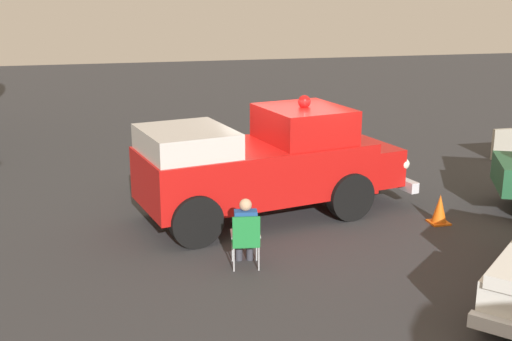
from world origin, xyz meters
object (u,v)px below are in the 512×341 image
(vintage_fire_truck, at_px, (266,163))
(traffic_cone, at_px, (440,209))
(spectator_seated, at_px, (245,229))
(spectator_standing, at_px, (292,125))
(lawn_chair_near_truck, at_px, (246,238))
(lawn_chair_by_car, at_px, (151,168))

(vintage_fire_truck, relative_size, traffic_cone, 9.88)
(vintage_fire_truck, relative_size, spectator_seated, 4.87)
(vintage_fire_truck, bearing_deg, spectator_standing, -112.64)
(lawn_chair_near_truck, relative_size, traffic_cone, 1.61)
(lawn_chair_near_truck, relative_size, lawn_chair_by_car, 1.00)
(spectator_standing, bearing_deg, vintage_fire_truck, 67.36)
(lawn_chair_by_car, xyz_separation_m, traffic_cone, (-5.75, 3.62, -0.28))
(vintage_fire_truck, bearing_deg, lawn_chair_near_truck, 68.90)
(spectator_seated, relative_size, traffic_cone, 2.03)
(lawn_chair_by_car, bearing_deg, traffic_cone, 147.83)
(vintage_fire_truck, relative_size, spectator_standing, 3.75)
(lawn_chair_near_truck, bearing_deg, spectator_standing, -112.08)
(spectator_standing, bearing_deg, traffic_cone, 104.27)
(vintage_fire_truck, distance_m, lawn_chair_near_truck, 2.88)
(lawn_chair_near_truck, height_order, lawn_chair_by_car, same)
(vintage_fire_truck, xyz_separation_m, lawn_chair_near_truck, (1.01, 2.63, -0.61))
(traffic_cone, bearing_deg, spectator_seated, 14.92)
(vintage_fire_truck, distance_m, spectator_seated, 2.73)
(spectator_standing, bearing_deg, spectator_seated, 67.69)
(vintage_fire_truck, height_order, spectator_standing, vintage_fire_truck)
(lawn_chair_near_truck, distance_m, lawn_chair_by_car, 5.10)
(spectator_standing, bearing_deg, lawn_chair_near_truck, 67.92)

